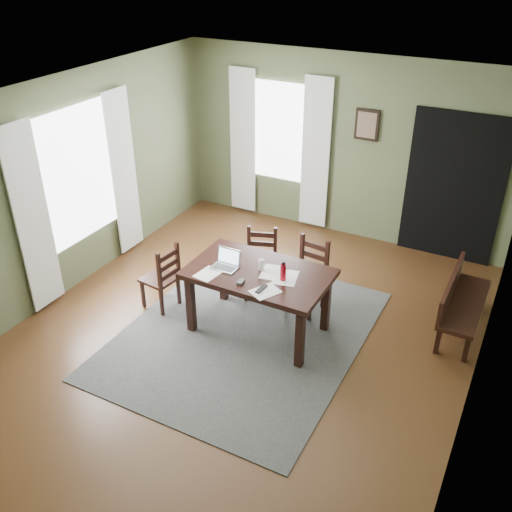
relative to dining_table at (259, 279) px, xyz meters
The scene contains 25 objects.
ground 0.74m from the dining_table, 125.66° to the right, with size 5.00×6.00×0.01m.
room_shell 1.11m from the dining_table, 125.66° to the right, with size 5.02×6.02×2.71m.
rug 0.73m from the dining_table, 125.66° to the right, with size 2.60×3.20×0.01m.
dining_table is the anchor object (origin of this frame).
chair_end 1.29m from the dining_table, behind, with size 0.43×0.43×0.88m.
chair_back_left 0.82m from the dining_table, 115.40° to the left, with size 0.50×0.50×0.89m.
chair_back_right 0.79m from the dining_table, 64.38° to the left, with size 0.45×0.45×0.93m.
bench 2.33m from the dining_table, 27.93° to the left, with size 0.41×1.26×0.71m.
laptop 0.41m from the dining_table, 169.36° to the right, with size 0.29×0.23×0.20m.
computer_mouse 0.34m from the dining_table, 100.20° to the right, with size 0.06×0.10×0.03m, color #3F3F42.
tv_remote 0.39m from the dining_table, 57.99° to the right, with size 0.05×0.18×0.02m, color black.
drinking_glass 0.17m from the dining_table, 76.47° to the left, with size 0.06×0.06×0.13m, color silver.
water_bottle 0.38m from the dining_table, ahead, with size 0.09×0.09×0.23m.
paper_a 0.57m from the dining_table, 146.74° to the right, with size 0.22×0.29×0.00m, color white.
paper_b 0.43m from the dining_table, 52.75° to the right, with size 0.23×0.30×0.00m, color white.
paper_c 0.19m from the dining_table, 19.33° to the left, with size 0.25×0.33×0.00m, color white.
paper_d 0.34m from the dining_table, ahead, with size 0.26×0.33×0.00m, color white.
window_left 2.68m from the dining_table, behind, with size 0.01×1.30×1.70m.
window_back 3.12m from the dining_table, 111.49° to the left, with size 1.00×0.01×1.50m.
curtain_left_near 2.71m from the dining_table, 163.14° to the right, with size 0.03×0.48×2.30m.
curtain_left_far 2.74m from the dining_table, 161.21° to the left, with size 0.03×0.48×2.30m.
curtain_back_left 3.32m from the dining_table, 121.82° to the left, with size 0.44×0.03×2.30m.
curtain_back_right 2.87m from the dining_table, 99.96° to the left, with size 0.44×0.03×2.30m.
framed_picture 3.01m from the dining_table, 85.12° to the left, with size 0.34×0.03×0.44m.
doorway_back 3.23m from the dining_table, 61.33° to the left, with size 1.30×0.03×2.10m.
Camera 1 is at (2.60, -4.66, 4.12)m, focal length 40.00 mm.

